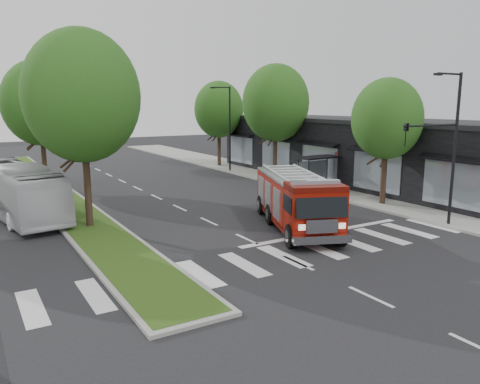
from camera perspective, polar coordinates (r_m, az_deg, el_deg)
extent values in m
plane|color=black|center=(22.72, 0.82, -5.78)|extent=(140.00, 140.00, 0.00)
cube|color=gray|center=(37.80, 8.98, 0.90)|extent=(5.00, 80.00, 0.15)
cube|color=gray|center=(37.47, -22.07, 0.14)|extent=(3.00, 50.00, 0.14)
cube|color=#244112|center=(37.46, -22.08, 0.25)|extent=(2.60, 49.50, 0.02)
cube|color=black|center=(40.50, 13.99, 4.83)|extent=(8.00, 30.00, 5.00)
cylinder|color=black|center=(33.93, 8.34, 1.81)|extent=(0.08, 0.08, 2.50)
cylinder|color=black|center=(35.76, 11.82, 2.15)|extent=(0.08, 0.08, 2.50)
cylinder|color=black|center=(34.86, 7.10, 2.07)|extent=(0.08, 0.08, 2.50)
cylinder|color=black|center=(36.64, 10.55, 2.40)|extent=(0.08, 0.08, 2.50)
cube|color=black|center=(35.11, 9.56, 4.21)|extent=(3.20, 1.60, 0.12)
cube|color=#8C99A5|center=(35.80, 8.77, 2.34)|extent=(2.80, 0.04, 1.80)
cube|color=black|center=(35.39, 9.45, 0.99)|extent=(2.40, 0.40, 0.08)
cylinder|color=black|center=(31.15, 17.11, 1.80)|extent=(0.36, 0.36, 3.74)
ellipsoid|color=#133D10|center=(30.82, 17.48, 8.52)|extent=(4.40, 4.40, 5.06)
cylinder|color=black|center=(40.04, 4.29, 4.62)|extent=(0.36, 0.36, 4.40)
ellipsoid|color=#133D10|center=(39.81, 4.37, 10.78)|extent=(5.60, 5.60, 6.44)
cylinder|color=black|center=(48.53, -2.57, 5.45)|extent=(0.36, 0.36, 3.96)
ellipsoid|color=#133D10|center=(48.33, -2.61, 10.02)|extent=(5.00, 5.00, 5.75)
cylinder|color=black|center=(25.46, -18.10, 0.82)|extent=(0.36, 0.36, 4.62)
ellipsoid|color=#133D10|center=(25.12, -18.71, 11.02)|extent=(5.80, 5.80, 6.67)
cylinder|color=black|center=(39.13, -22.76, 3.67)|extent=(0.36, 0.36, 4.40)
ellipsoid|color=#133D10|center=(38.90, -23.23, 9.96)|extent=(5.60, 5.60, 6.44)
cylinder|color=black|center=(26.73, 24.68, 4.49)|extent=(0.16, 0.16, 8.00)
cylinder|color=black|center=(25.92, 24.21, 13.01)|extent=(1.80, 0.10, 0.10)
cube|color=black|center=(25.19, 23.00, 13.08)|extent=(0.45, 0.20, 0.12)
cylinder|color=black|center=(25.02, 22.31, 7.52)|extent=(4.00, 0.10, 0.10)
imported|color=black|center=(23.62, 19.60, 6.58)|extent=(0.18, 0.22, 1.10)
cylinder|color=black|center=(44.41, -1.25, 7.58)|extent=(0.16, 0.16, 8.00)
cylinder|color=black|center=(43.93, -2.32, 12.63)|extent=(1.80, 0.10, 0.10)
cube|color=black|center=(43.50, -3.38, 12.57)|extent=(0.45, 0.20, 0.12)
cube|color=#510B04|center=(24.90, 6.79, -3.16)|extent=(5.57, 8.87, 0.25)
cube|color=maroon|center=(25.43, 6.35, -0.39)|extent=(4.81, 6.99, 2.03)
cube|color=maroon|center=(21.72, 9.08, -2.40)|extent=(3.04, 2.65, 2.14)
cube|color=#B2B2B7|center=(25.25, 6.40, 1.98)|extent=(4.81, 6.99, 0.12)
cylinder|color=#B2B2B7|center=(24.99, 4.38, 2.40)|extent=(2.39, 5.69, 0.10)
cylinder|color=#B2B2B7|center=(25.47, 8.40, 2.48)|extent=(2.39, 5.69, 0.10)
cube|color=silver|center=(20.89, 9.99, -5.69)|extent=(2.58, 1.32, 0.36)
cube|color=#8C99A5|center=(21.45, 9.19, 1.18)|extent=(2.21, 1.17, 0.18)
cylinder|color=black|center=(21.36, 6.25, -5.36)|extent=(0.75, 1.17, 1.12)
cylinder|color=black|center=(22.07, 12.15, -5.01)|extent=(0.75, 1.17, 1.12)
cylinder|color=black|center=(25.37, 3.75, -2.73)|extent=(0.75, 1.17, 1.12)
cylinder|color=black|center=(25.97, 8.80, -2.52)|extent=(0.75, 1.17, 1.12)
cylinder|color=black|center=(27.70, 2.65, -1.57)|extent=(0.75, 1.17, 1.12)
cylinder|color=black|center=(28.25, 7.31, -1.40)|extent=(0.75, 1.17, 1.12)
imported|color=silver|center=(29.69, -25.44, 0.16)|extent=(4.10, 11.32, 3.08)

